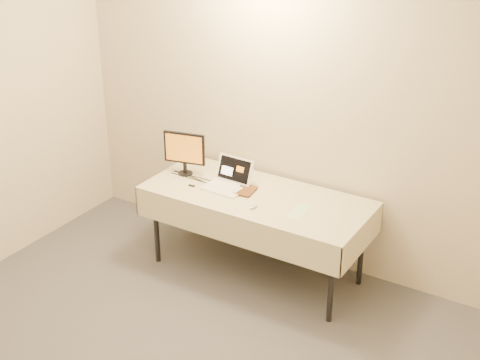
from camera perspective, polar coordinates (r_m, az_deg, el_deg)
The scene contains 9 objects.
back_wall at distance 5.54m, azimuth 3.86°, elevation 6.22°, with size 4.00×0.10×2.70m, color beige.
table at distance 5.44m, azimuth 1.41°, elevation -1.84°, with size 1.86×0.81×0.74m.
laptop at distance 5.52m, azimuth -0.98°, elevation -0.04°, with size 0.35×0.33×0.22m.
monitor at distance 5.70m, azimuth -4.77°, elevation 2.56°, with size 0.36×0.15×0.38m.
book at distance 5.44m, azimuth -0.27°, elevation 0.09°, with size 0.15×0.02×0.20m, color brown.
alarm_clock at distance 5.83m, azimuth -0.73°, elevation 1.05°, with size 0.11×0.05×0.05m.
clicker at distance 5.20m, azimuth 1.17°, elevation -2.25°, with size 0.05×0.09×0.02m, color #B7B7B9.
paper_form at distance 5.17m, azimuth 5.00°, elevation -2.67°, with size 0.11×0.28×0.00m, color #C1E9B9.
usb_dongle at distance 5.56m, azimuth -4.14°, elevation -0.48°, with size 0.06×0.02×0.01m, color black.
Camera 1 is at (2.41, -2.15, 3.15)m, focal length 50.00 mm.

